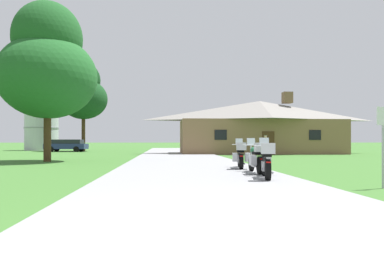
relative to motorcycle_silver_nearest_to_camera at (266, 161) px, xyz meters
The scene contains 12 objects.
ground_plane 13.60m from the motorcycle_silver_nearest_to_camera, 98.95° to the left, with size 500.00×500.00×0.00m, color #386628.
asphalt_driveway 11.63m from the motorcycle_silver_nearest_to_camera, 100.48° to the left, with size 6.40×80.00×0.06m, color gray.
motorcycle_silver_nearest_to_camera is the anchor object (origin of this frame).
motorcycle_green_second_in_row 1.92m from the motorcycle_silver_nearest_to_camera, 84.82° to the left, with size 0.72×2.08×1.30m.
motorcycle_green_farthest_in_row 4.39m from the motorcycle_silver_nearest_to_camera, 89.31° to the left, with size 0.89×2.08×1.30m.
stone_lodge 25.56m from the motorcycle_silver_nearest_to_camera, 76.29° to the left, with size 16.31×6.54×6.05m.
bystander_tan_shirt_near_lodge 19.16m from the motorcycle_silver_nearest_to_camera, 75.07° to the left, with size 0.24×0.55×1.69m.
metal_signpost_roadside 3.43m from the motorcycle_silver_nearest_to_camera, 41.57° to the right, with size 0.36×0.06×2.14m.
tree_left_near 16.31m from the motorcycle_silver_nearest_to_camera, 131.61° to the left, with size 5.88×5.88×9.64m.
tree_left_far 38.01m from the motorcycle_silver_nearest_to_camera, 110.53° to the left, with size 5.78×5.78×10.82m.
metal_silo_distant 44.19m from the motorcycle_silver_nearest_to_camera, 116.28° to the left, with size 4.37×4.37×6.96m.
parked_navy_suv_far_left 35.35m from the motorcycle_silver_nearest_to_camera, 114.04° to the left, with size 4.74×2.23×1.40m.
Camera 1 is at (-1.07, -5.19, 1.25)m, focal length 35.47 mm.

